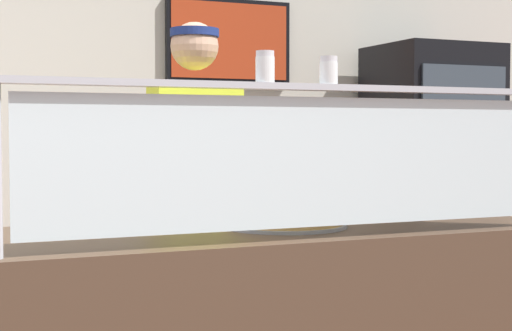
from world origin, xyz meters
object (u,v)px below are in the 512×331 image
at_px(parmesan_shaker, 265,69).
at_px(drink_fridge, 431,190).
at_px(worker_figure, 196,195).
at_px(pizza_tray, 285,222).
at_px(pepper_flake_shaker, 328,72).
at_px(pizza_server, 290,216).

distance_m(parmesan_shaker, drink_fridge, 2.78).
bearing_deg(worker_figure, drink_fridge, 24.09).
bearing_deg(parmesan_shaker, pizza_tray, 55.87).
distance_m(parmesan_shaker, pepper_flake_shaker, 0.21).
height_order(pizza_server, drink_fridge, drink_fridge).
distance_m(pizza_tray, pepper_flake_shaker, 0.59).
relative_size(pizza_server, parmesan_shaker, 2.96).
height_order(pepper_flake_shaker, drink_fridge, drink_fridge).
bearing_deg(pizza_tray, parmesan_shaker, -124.13).
distance_m(pizza_server, drink_fridge, 2.36).
bearing_deg(pizza_tray, drink_fridge, 42.03).
bearing_deg(pepper_flake_shaker, drink_fridge, 47.25).
xyz_separation_m(pizza_tray, drink_fridge, (1.75, 1.58, -0.06)).
bearing_deg(pizza_server, pizza_tray, 100.73).
xyz_separation_m(pizza_server, drink_fridge, (1.74, 1.60, -0.08)).
xyz_separation_m(pepper_flake_shaker, drink_fridge, (1.75, 1.89, -0.56)).
bearing_deg(pizza_tray, worker_figure, 95.72).
xyz_separation_m(parmesan_shaker, pepper_flake_shaker, (0.21, 0.00, -0.00)).
height_order(worker_figure, drink_fridge, drink_fridge).
xyz_separation_m(pizza_server, pepper_flake_shaker, (-0.01, -0.29, 0.48)).
bearing_deg(pizza_tray, pepper_flake_shaker, -89.88).
height_order(parmesan_shaker, worker_figure, worker_figure).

